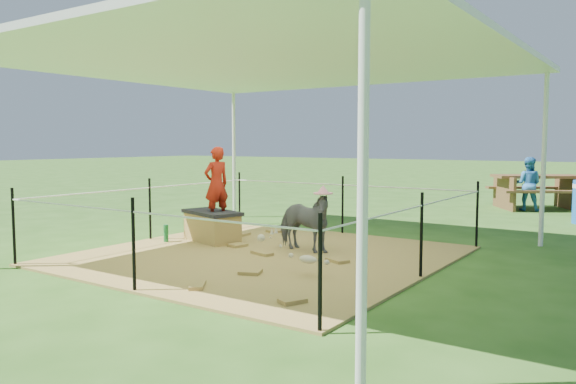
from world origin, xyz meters
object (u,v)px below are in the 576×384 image
Objects in this scene: distant_person at (528,184)px; woman at (216,178)px; pony at (303,222)px; picnic_table_near at (536,192)px; straw_bale at (212,228)px; green_bottle at (166,233)px; foal at (308,257)px.

woman is at bearing 60.87° from distant_person.
picnic_table_near is (1.67, 7.62, -0.05)m from pony.
pony is at bearing 3.28° from straw_bale.
pony is 7.80m from picnic_table_near.
straw_bale is 8.39m from picnic_table_near.
picnic_table_near is at bearing -107.84° from distant_person.
woman is at bearing 34.70° from green_bottle.
foal is at bearing -138.55° from pony.
foal is at bearing 78.97° from distant_person.
woman reaches higher than pony.
green_bottle is at bearing 173.27° from foal.
picnic_table_near is (3.85, 8.17, 0.24)m from green_bottle.
picnic_table_near is at bearing 64.79° from green_bottle.
picnic_table_near reaches higher than green_bottle.
green_bottle is 8.56m from distant_person.
foal is 8.85m from picnic_table_near.
woman is 1.15× the size of pony.
foal is at bearing -12.09° from green_bottle.
picnic_table_near is at bearing 66.88° from straw_bale.
foal is (3.01, -0.64, 0.08)m from green_bottle.
pony is (1.53, 0.09, -0.58)m from woman.
straw_bale is 1.64m from pony.
foal reaches higher than green_bottle.
distant_person is at bearing 64.03° from green_bottle.
pony is 1.30× the size of foal.
woman is 1.50× the size of foal.
foal is 0.62× the size of distant_person.
woman is 7.88m from distant_person.
straw_bale reaches higher than green_bottle.
pony is at bearing 71.65° from distant_person.
straw_bale is at bearing -72.80° from woman.
green_bottle is (-0.65, -0.45, -0.87)m from woman.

